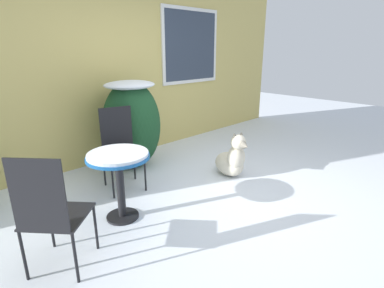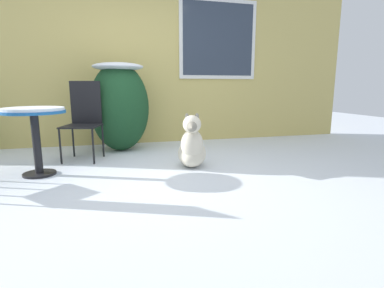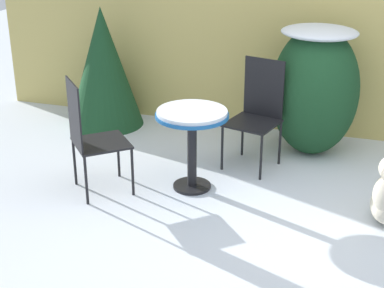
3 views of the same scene
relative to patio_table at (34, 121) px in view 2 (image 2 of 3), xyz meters
name	(u,v)px [view 2 (image 2 of 3)]	position (x,y,z in m)	size (l,w,h in m)	color
ground_plane	(149,180)	(1.13, -0.52, -0.59)	(16.00, 16.00, 0.00)	silver
house_wall	(135,51)	(1.21, 1.68, 0.95)	(8.00, 0.10, 3.04)	tan
shrub_left	(120,105)	(0.92, 1.12, 0.10)	(0.86, 0.78, 1.30)	#194223
patio_table	(34,121)	(0.00, 0.00, 0.00)	(0.64, 0.64, 0.73)	black
patio_chair_near_table	(84,118)	(0.44, 0.68, -0.04)	(0.55, 0.55, 1.03)	black
dog	(192,148)	(1.69, -0.14, -0.35)	(0.45, 0.72, 0.66)	beige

